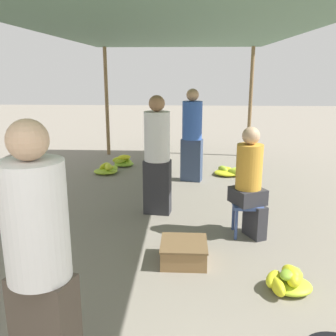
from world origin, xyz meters
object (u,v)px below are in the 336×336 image
at_px(banana_pile_right_0, 288,281).
at_px(vendor_seated, 250,181).
at_px(vendor_foreground, 39,262).
at_px(banana_pile_right_1, 228,172).
at_px(banana_pile_left_1, 124,161).
at_px(crate_near, 184,252).
at_px(shopper_walking_far, 192,134).
at_px(stool, 247,209).
at_px(banana_pile_left_0, 107,169).
at_px(shopper_walking_mid, 157,154).

bearing_deg(banana_pile_right_0, vendor_seated, 98.74).
xyz_separation_m(vendor_foreground, banana_pile_right_0, (1.73, 1.16, -0.77)).
bearing_deg(banana_pile_right_1, banana_pile_right_0, -88.15).
distance_m(banana_pile_left_1, crate_near, 4.11).
distance_m(vendor_seated, banana_pile_right_1, 2.73).
xyz_separation_m(vendor_foreground, shopper_walking_far, (0.91, 4.60, -0.03)).
distance_m(vendor_foreground, banana_pile_left_1, 5.63).
xyz_separation_m(stool, banana_pile_right_1, (0.07, 2.65, -0.26)).
distance_m(vendor_foreground, vendor_seated, 2.80).
bearing_deg(vendor_foreground, banana_pile_left_0, 97.89).
bearing_deg(banana_pile_left_0, crate_near, -65.94).
xyz_separation_m(crate_near, shopper_walking_mid, (-0.37, 1.35, 0.73)).
bearing_deg(stool, banana_pile_left_1, 121.84).
bearing_deg(vendor_foreground, banana_pile_right_0, 33.82).
bearing_deg(crate_near, banana_pile_left_0, 114.06).
distance_m(crate_near, shopper_walking_mid, 1.58).
distance_m(banana_pile_left_0, shopper_walking_far, 1.81).
height_order(banana_pile_left_0, banana_pile_right_0, banana_pile_right_0).
bearing_deg(banana_pile_right_0, banana_pile_right_1, 91.85).
bearing_deg(banana_pile_left_1, banana_pile_left_0, -111.98).
relative_size(vendor_foreground, stool, 4.16).
bearing_deg(crate_near, shopper_walking_mid, 105.55).
relative_size(banana_pile_left_1, shopper_walking_far, 0.30).
distance_m(banana_pile_left_1, banana_pile_right_0, 4.91).
xyz_separation_m(vendor_foreground, shopper_walking_mid, (0.43, 2.99, -0.04)).
height_order(stool, banana_pile_right_0, stool).
relative_size(banana_pile_left_0, crate_near, 0.99).
bearing_deg(shopper_walking_mid, vendor_seated, -30.51).
xyz_separation_m(banana_pile_right_0, banana_pile_right_1, (-0.12, 3.82, -0.03)).
height_order(banana_pile_right_1, shopper_walking_mid, shopper_walking_mid).
xyz_separation_m(stool, banana_pile_left_0, (-2.23, 2.66, -0.24)).
bearing_deg(crate_near, vendor_seated, 42.22).
bearing_deg(crate_near, vendor_foreground, -116.04).
bearing_deg(crate_near, banana_pile_left_1, 107.92).
xyz_separation_m(vendor_foreground, crate_near, (0.80, 1.64, -0.76)).
distance_m(vendor_seated, banana_pile_right_0, 1.31).
distance_m(banana_pile_right_1, crate_near, 3.44).
bearing_deg(shopper_walking_far, banana_pile_left_1, 145.01).
relative_size(banana_pile_left_0, shopper_walking_mid, 0.29).
relative_size(stool, banana_pile_right_0, 0.90).
bearing_deg(vendor_foreground, banana_pile_left_1, 94.77).
bearing_deg(shopper_walking_mid, banana_pile_right_1, 59.32).
distance_m(vendor_foreground, banana_pile_right_0, 2.22).
distance_m(stool, shopper_walking_mid, 1.39).
xyz_separation_m(vendor_seated, crate_near, (-0.75, -0.68, -0.57)).
height_order(vendor_seated, banana_pile_left_1, vendor_seated).
bearing_deg(vendor_foreground, stool, 56.61).
height_order(banana_pile_left_1, shopper_walking_mid, shopper_walking_mid).
xyz_separation_m(vendor_seated, banana_pile_right_1, (0.06, 2.66, -0.61)).
distance_m(stool, banana_pile_right_1, 2.66).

